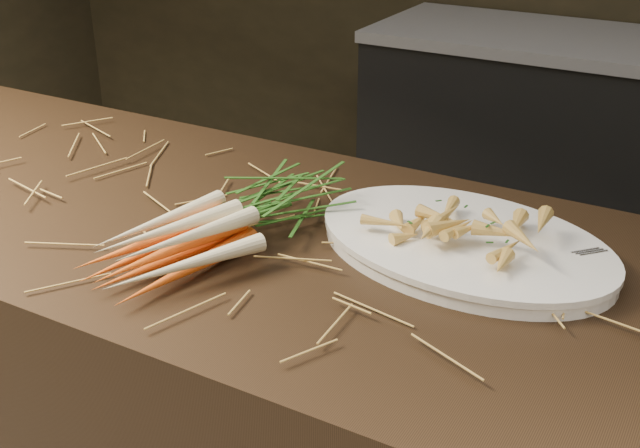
{
  "coord_description": "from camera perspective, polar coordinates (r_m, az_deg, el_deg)",
  "views": [
    {
      "loc": [
        0.67,
        -0.63,
        1.46
      ],
      "look_at": [
        0.17,
        0.25,
        0.96
      ],
      "focal_mm": 45.0,
      "sensor_mm": 36.0,
      "label": 1
    }
  ],
  "objects": [
    {
      "name": "straw_bedding",
      "position": [
        1.27,
        -5.56,
        0.34
      ],
      "size": [
        1.4,
        0.6,
        0.02
      ],
      "primitive_type": null,
      "color": "#A6763D",
      "rests_on": "main_counter"
    },
    {
      "name": "root_veg_bunch",
      "position": [
        1.2,
        -5.8,
        0.51
      ],
      "size": [
        0.24,
        0.48,
        0.09
      ],
      "rotation": [
        0.0,
        0.0,
        -0.28
      ],
      "color": "orange",
      "rests_on": "main_counter"
    },
    {
      "name": "roasted_veg_heap",
      "position": [
        1.18,
        10.31,
        0.03
      ],
      "size": [
        0.25,
        0.2,
        0.05
      ],
      "primitive_type": null,
      "rotation": [
        0.0,
        0.0,
        -0.16
      ],
      "color": "#A87C2F",
      "rests_on": "serving_platter"
    },
    {
      "name": "serving_fork",
      "position": [
        1.12,
        16.93,
        -3.66
      ],
      "size": [
        0.13,
        0.14,
        0.0
      ],
      "primitive_type": "cube",
      "rotation": [
        0.0,
        0.0,
        -0.74
      ],
      "color": "silver",
      "rests_on": "serving_platter"
    },
    {
      "name": "back_counter",
      "position": [
        3.02,
        20.73,
        4.14
      ],
      "size": [
        1.82,
        0.62,
        0.84
      ],
      "color": "black",
      "rests_on": "ground"
    },
    {
      "name": "serving_platter",
      "position": [
        1.2,
        10.17,
        -1.58
      ],
      "size": [
        0.5,
        0.37,
        0.02
      ],
      "primitive_type": null,
      "rotation": [
        0.0,
        0.0,
        -0.16
      ],
      "color": "white",
      "rests_on": "main_counter"
    },
    {
      "name": "main_counter",
      "position": [
        1.53,
        -4.8,
        -15.37
      ],
      "size": [
        2.4,
        0.7,
        0.9
      ],
      "primitive_type": "cube",
      "color": "black",
      "rests_on": "ground"
    }
  ]
}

